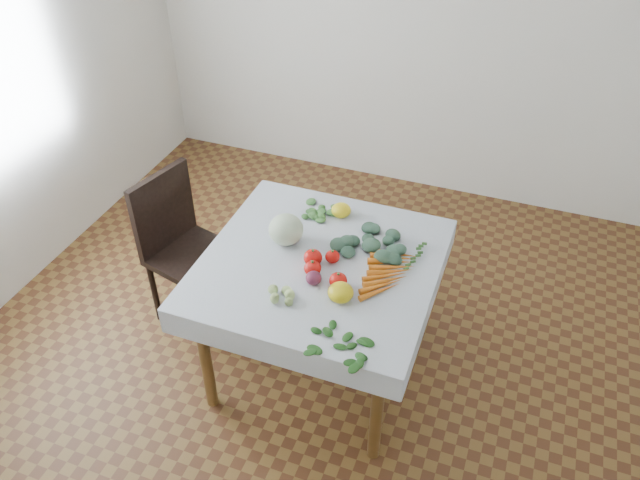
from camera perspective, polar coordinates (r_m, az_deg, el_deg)
The scene contains 19 objects.
ground at distance 3.56m, azimuth -0.00°, elevation -11.25°, with size 4.00×4.00×0.00m, color brown.
back_wall at distance 4.45m, azimuth 9.59°, elevation 20.10°, with size 4.00×0.04×2.70m, color silver.
table at distance 3.09m, azimuth -0.00°, elevation -3.40°, with size 1.00×1.00×0.75m.
tablecloth at distance 3.03m, azimuth -0.00°, elevation -2.01°, with size 1.12×1.12×0.01m, color silver.
chair at distance 3.60m, azimuth -12.64°, elevation 0.03°, with size 0.51×0.51×0.93m.
cabbage at distance 3.10m, azimuth -3.13°, elevation 0.96°, with size 0.17×0.17×0.16m, color silver.
tomato_a at distance 3.00m, azimuth 1.15°, elevation -1.53°, with size 0.07×0.07×0.06m, color red.
tomato_b at distance 2.98m, azimuth -0.66°, elevation -1.62°, with size 0.09×0.09×0.08m, color red.
tomato_c at distance 2.93m, azimuth -0.69°, elevation -2.58°, with size 0.08×0.08×0.07m, color red.
tomato_d at distance 2.87m, azimuth 1.67°, elevation -3.72°, with size 0.08×0.08×0.07m, color red.
heirloom_back at distance 3.30m, azimuth 1.95°, elevation 2.74°, with size 0.10×0.10×0.07m, color yellow.
heirloom_front at distance 2.80m, azimuth 1.90°, elevation -4.81°, with size 0.12×0.12×0.08m, color yellow.
onion_a at distance 2.89m, azimuth -0.59°, elevation -3.50°, with size 0.07×0.07×0.06m, color #521737.
onion_b at distance 2.81m, azimuth 2.14°, elevation -4.78°, with size 0.08×0.08×0.07m, color #521737.
tomatillo_cluster at distance 2.81m, azimuth -3.62°, elevation -5.21°, with size 0.14×0.10×0.04m.
carrot_bunch at distance 2.96m, azimuth 6.31°, elevation -2.89°, with size 0.22×0.41×0.03m.
kale_bunch at distance 3.10m, azimuth 4.86°, elevation -0.41°, with size 0.35×0.31×0.05m.
basil_bunch at distance 2.64m, azimuth 1.78°, elevation -9.48°, with size 0.26×0.18×0.01m.
dill_bunch at distance 3.32m, azimuth 0.33°, elevation 2.52°, with size 0.22×0.16×0.02m.
Camera 1 is at (0.80, -2.16, 2.72)m, focal length 35.00 mm.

